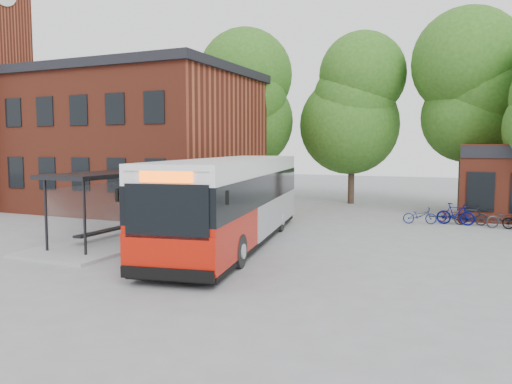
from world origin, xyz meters
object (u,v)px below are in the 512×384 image
at_px(city_bus, 234,201).
at_px(bicycle_0, 420,215).
at_px(bicycle_2, 452,215).
at_px(bus_shelter, 109,208).
at_px(bicycle_4, 505,218).
at_px(bicycle_1, 456,214).
at_px(bicycle_3, 471,216).

xyz_separation_m(city_bus, bicycle_0, (6.28, 8.36, -1.27)).
bearing_deg(bicycle_2, bus_shelter, 153.08).
distance_m(bus_shelter, bicycle_0, 15.02).
bearing_deg(bicycle_4, bus_shelter, 104.17).
bearing_deg(bicycle_1, bicycle_2, 20.87).
xyz_separation_m(city_bus, bicycle_2, (7.74, 9.41, -1.28)).
distance_m(bus_shelter, city_bus, 4.94).
distance_m(bicycle_0, bicycle_4, 3.87).
xyz_separation_m(bus_shelter, bicycle_4, (14.61, 10.66, -0.98)).
bearing_deg(bicycle_3, bicycle_2, 48.91).
xyz_separation_m(bicycle_0, bicycle_1, (1.65, 0.39, 0.11)).
bearing_deg(bus_shelter, bicycle_0, 44.14).
relative_size(city_bus, bicycle_3, 8.50).
height_order(bicycle_1, bicycle_4, bicycle_1).
bearing_deg(bicycle_4, bicycle_3, 56.26).
height_order(city_bus, bicycle_4, city_bus).
bearing_deg(bicycle_3, bicycle_0, 91.67).
bearing_deg(bicycle_4, city_bus, 108.34).
relative_size(bicycle_0, bicycle_4, 0.91).
height_order(bicycle_2, bicycle_4, bicycle_4).
xyz_separation_m(bicycle_0, bicycle_2, (1.47, 1.05, -0.01)).
relative_size(bicycle_2, bicycle_4, 0.88).
bearing_deg(bicycle_2, bicycle_4, -89.05).
height_order(bicycle_3, bicycle_4, bicycle_3).
xyz_separation_m(bicycle_1, bicycle_3, (0.70, 0.15, -0.07)).
bearing_deg(bus_shelter, bicycle_1, 41.10).
bearing_deg(bus_shelter, bicycle_3, 39.95).
xyz_separation_m(city_bus, bicycle_4, (10.14, 8.59, -1.23)).
xyz_separation_m(bicycle_2, bicycle_4, (2.39, -0.82, 0.05)).
xyz_separation_m(city_bus, bicycle_3, (8.63, 8.91, -1.23)).
relative_size(bicycle_1, bicycle_3, 1.14).
relative_size(bus_shelter, bicycle_0, 4.31).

